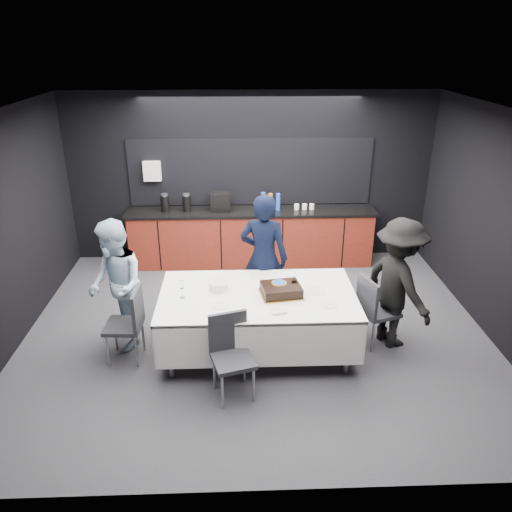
{
  "coord_description": "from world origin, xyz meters",
  "views": [
    {
      "loc": [
        -0.22,
        -5.59,
        3.6
      ],
      "look_at": [
        0.0,
        0.1,
        1.05
      ],
      "focal_mm": 35.0,
      "sensor_mm": 36.0,
      "label": 1
    }
  ],
  "objects_px": {
    "person_center": "(264,258)",
    "chair_right": "(374,306)",
    "person_right": "(398,284)",
    "champagne_flute": "(182,286)",
    "person_left": "(116,286)",
    "chair_left": "(130,320)",
    "chair_near": "(231,350)",
    "plate_stack": "(218,286)",
    "cake_assembly": "(281,290)",
    "party_table": "(258,304)"
  },
  "relations": [
    {
      "from": "person_center",
      "to": "chair_right",
      "type": "bearing_deg",
      "value": 167.57
    },
    {
      "from": "chair_right",
      "to": "person_right",
      "type": "height_order",
      "value": "person_right"
    },
    {
      "from": "champagne_flute",
      "to": "person_left",
      "type": "distance_m",
      "value": 0.86
    },
    {
      "from": "chair_left",
      "to": "chair_near",
      "type": "relative_size",
      "value": 1.0
    },
    {
      "from": "plate_stack",
      "to": "champagne_flute",
      "type": "bearing_deg",
      "value": -155.03
    },
    {
      "from": "cake_assembly",
      "to": "person_left",
      "type": "bearing_deg",
      "value": 174.02
    },
    {
      "from": "champagne_flute",
      "to": "chair_left",
      "type": "height_order",
      "value": "champagne_flute"
    },
    {
      "from": "plate_stack",
      "to": "champagne_flute",
      "type": "relative_size",
      "value": 1.02
    },
    {
      "from": "plate_stack",
      "to": "chair_right",
      "type": "height_order",
      "value": "chair_right"
    },
    {
      "from": "plate_stack",
      "to": "champagne_flute",
      "type": "distance_m",
      "value": 0.47
    },
    {
      "from": "party_table",
      "to": "plate_stack",
      "type": "bearing_deg",
      "value": 163.46
    },
    {
      "from": "party_table",
      "to": "champagne_flute",
      "type": "xyz_separation_m",
      "value": [
        -0.88,
        -0.05,
        0.3
      ]
    },
    {
      "from": "chair_left",
      "to": "party_table",
      "type": "bearing_deg",
      "value": 4.52
    },
    {
      "from": "chair_left",
      "to": "person_center",
      "type": "distance_m",
      "value": 1.89
    },
    {
      "from": "cake_assembly",
      "to": "person_right",
      "type": "height_order",
      "value": "person_right"
    },
    {
      "from": "plate_stack",
      "to": "chair_left",
      "type": "xyz_separation_m",
      "value": [
        -1.04,
        -0.26,
        -0.3
      ]
    },
    {
      "from": "chair_left",
      "to": "chair_right",
      "type": "height_order",
      "value": "same"
    },
    {
      "from": "chair_right",
      "to": "chair_near",
      "type": "relative_size",
      "value": 1.0
    },
    {
      "from": "cake_assembly",
      "to": "champagne_flute",
      "type": "distance_m",
      "value": 1.16
    },
    {
      "from": "chair_left",
      "to": "person_right",
      "type": "bearing_deg",
      "value": 4.18
    },
    {
      "from": "chair_right",
      "to": "person_right",
      "type": "bearing_deg",
      "value": 7.01
    },
    {
      "from": "champagne_flute",
      "to": "person_center",
      "type": "xyz_separation_m",
      "value": [
        1.0,
        0.85,
        -0.05
      ]
    },
    {
      "from": "champagne_flute",
      "to": "person_center",
      "type": "height_order",
      "value": "person_center"
    },
    {
      "from": "person_left",
      "to": "person_right",
      "type": "height_order",
      "value": "person_right"
    },
    {
      "from": "champagne_flute",
      "to": "chair_near",
      "type": "relative_size",
      "value": 0.24
    },
    {
      "from": "chair_left",
      "to": "person_left",
      "type": "bearing_deg",
      "value": 121.7
    },
    {
      "from": "party_table",
      "to": "champagne_flute",
      "type": "relative_size",
      "value": 10.36
    },
    {
      "from": "plate_stack",
      "to": "cake_assembly",
      "type": "bearing_deg",
      "value": -11.53
    },
    {
      "from": "person_right",
      "to": "party_table",
      "type": "bearing_deg",
      "value": 70.33
    },
    {
      "from": "chair_right",
      "to": "person_center",
      "type": "distance_m",
      "value": 1.54
    },
    {
      "from": "cake_assembly",
      "to": "champagne_flute",
      "type": "xyz_separation_m",
      "value": [
        -1.16,
        -0.04,
        0.1
      ]
    },
    {
      "from": "cake_assembly",
      "to": "plate_stack",
      "type": "bearing_deg",
      "value": 168.47
    },
    {
      "from": "chair_left",
      "to": "chair_near",
      "type": "xyz_separation_m",
      "value": [
        1.19,
        -0.65,
        0.0
      ]
    },
    {
      "from": "cake_assembly",
      "to": "chair_right",
      "type": "bearing_deg",
      "value": 4.73
    },
    {
      "from": "cake_assembly",
      "to": "plate_stack",
      "type": "height_order",
      "value": "cake_assembly"
    },
    {
      "from": "person_right",
      "to": "person_center",
      "type": "bearing_deg",
      "value": 43.26
    },
    {
      "from": "person_center",
      "to": "person_right",
      "type": "relative_size",
      "value": 1.07
    },
    {
      "from": "chair_left",
      "to": "person_right",
      "type": "distance_m",
      "value": 3.23
    },
    {
      "from": "champagne_flute",
      "to": "chair_near",
      "type": "bearing_deg",
      "value": -51.5
    },
    {
      "from": "party_table",
      "to": "person_left",
      "type": "height_order",
      "value": "person_left"
    },
    {
      "from": "party_table",
      "to": "cake_assembly",
      "type": "xyz_separation_m",
      "value": [
        0.28,
        -0.01,
        0.2
      ]
    },
    {
      "from": "chair_near",
      "to": "person_right",
      "type": "distance_m",
      "value": 2.22
    },
    {
      "from": "champagne_flute",
      "to": "chair_near",
      "type": "xyz_separation_m",
      "value": [
        0.57,
        -0.71,
        -0.4
      ]
    },
    {
      "from": "person_left",
      "to": "cake_assembly",
      "type": "bearing_deg",
      "value": 59.15
    },
    {
      "from": "cake_assembly",
      "to": "person_right",
      "type": "relative_size",
      "value": 0.32
    },
    {
      "from": "party_table",
      "to": "chair_left",
      "type": "height_order",
      "value": "chair_left"
    },
    {
      "from": "chair_left",
      "to": "person_right",
      "type": "height_order",
      "value": "person_right"
    },
    {
      "from": "chair_near",
      "to": "person_center",
      "type": "height_order",
      "value": "person_center"
    },
    {
      "from": "chair_right",
      "to": "cake_assembly",
      "type": "bearing_deg",
      "value": -175.27
    },
    {
      "from": "plate_stack",
      "to": "person_left",
      "type": "relative_size",
      "value": 0.14
    }
  ]
}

